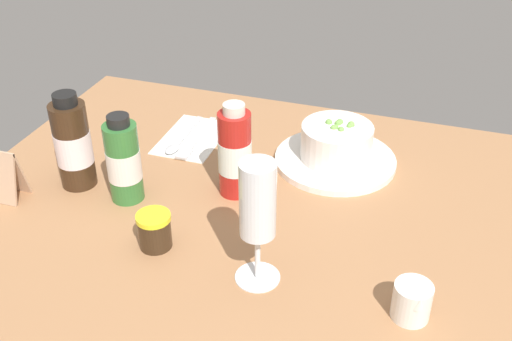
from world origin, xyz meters
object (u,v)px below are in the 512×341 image
Objects in this scene: cutlery_setting at (191,138)px; creamer_jug at (412,301)px; sauce_bottle_brown at (73,144)px; porridge_bowl at (336,147)px; sauce_bottle_red at (235,153)px; sauce_bottle_green at (124,162)px; wine_glass at (258,207)px; jam_jar at (155,230)px; menu_card at (7,175)px.

cutlery_setting is 57.48cm from creamer_jug.
sauce_bottle_brown is (58.39, -13.93, 5.17)cm from creamer_jug.
cutlery_setting is (28.61, 0.22, -3.21)cm from porridge_bowl.
sauce_bottle_red reaches higher than sauce_bottle_green.
sauce_bottle_red is 1.07× the size of sauce_bottle_green.
creamer_jug is 60.25cm from sauce_bottle_brown.
sauce_bottle_green is (16.63, 7.35, -0.56)cm from sauce_bottle_red.
sauce_bottle_green is (-10.10, 1.22, -0.76)cm from sauce_bottle_brown.
wine_glass is 19.46cm from jam_jar.
menu_card reaches higher than jam_jar.
sauce_bottle_brown reaches higher than cutlery_setting.
wine_glass is at bearing 83.44° from porridge_bowl.
menu_card is at bearing -7.85° from jam_jar.
sauce_bottle_red is (-6.52, -17.39, 4.76)cm from jam_jar.
cutlery_setting is at bearing -127.03° from menu_card.
cutlery_setting is 43.41cm from wine_glass.
sauce_bottle_brown is 10.20cm from sauce_bottle_green.
porridge_bowl is 38.68cm from creamer_jug.
cutlery_setting is 1.09× the size of sauce_bottle_green.
sauce_bottle_red is (31.67, -20.06, 4.97)cm from creamer_jug.
creamer_jug is 38.28cm from jam_jar.
creamer_jug is 0.32× the size of wine_glass.
jam_jar is 29.06cm from menu_card.
creamer_jug is 23.47cm from wine_glass.
sauce_bottle_green is (2.22, 21.57, 6.82)cm from cutlery_setting.
sauce_bottle_brown is at bearing 12.93° from sauce_bottle_red.
menu_card is (28.75, -3.96, 1.54)cm from jam_jar.
porridge_bowl is 1.43× the size of sauce_bottle_green.
sauce_bottle_red is (14.20, 14.44, 4.17)cm from porridge_bowl.
creamer_jug is (-46.08, 34.28, 2.42)cm from cutlery_setting.
wine_glass is at bearing 173.45° from jam_jar.
sauce_bottle_brown is (26.73, 6.14, 0.20)cm from sauce_bottle_red.
menu_card is (8.54, 7.29, -3.42)cm from sauce_bottle_brown.
jam_jar is at bearing 104.01° from cutlery_setting.
creamer_jug is 0.36× the size of sauce_bottle_brown.
sauce_bottle_brown reaches higher than sauce_bottle_green.
wine_glass is at bearing 156.04° from sauce_bottle_green.
sauce_bottle_green is at bearing 84.13° from cutlery_setting.
menu_card is at bearing 29.39° from porridge_bowl.
cutlery_setting is at bearing -75.99° from jam_jar.
cutlery_setting is 1.02× the size of sauce_bottle_red.
jam_jar is (20.72, 31.83, -0.59)cm from porridge_bowl.
wine_glass reaches higher than sauce_bottle_green.
cutlery_setting is 32.68cm from jam_jar.
sauce_bottle_brown is at bearing -13.41° from creamer_jug.
wine_glass reaches higher than cutlery_setting.
sauce_bottle_brown is 1.92× the size of menu_card.
wine_glass reaches higher than jam_jar.
sauce_bottle_green is at bearing -44.81° from jam_jar.
sauce_bottle_green is at bearing 35.25° from porridge_bowl.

